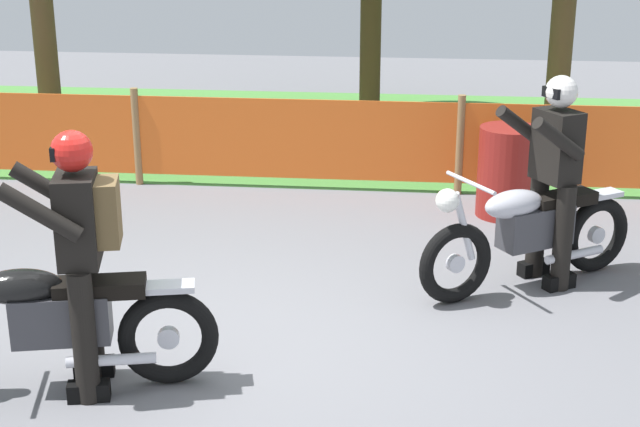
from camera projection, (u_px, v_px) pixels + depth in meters
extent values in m
cube|color=slate|center=(232.00, 339.00, 6.73)|extent=(24.00, 24.00, 0.02)
cube|color=#4C8C3D|center=(320.00, 132.00, 12.44)|extent=(24.00, 5.01, 0.01)
cylinder|color=olive|center=(137.00, 137.00, 10.08)|extent=(0.08, 0.08, 1.05)
cylinder|color=olive|center=(460.00, 145.00, 9.75)|extent=(0.08, 0.08, 1.05)
cube|color=orange|center=(296.00, 139.00, 9.91)|extent=(3.33, 0.02, 0.85)
cube|color=orange|center=(630.00, 148.00, 9.57)|extent=(3.33, 0.02, 0.85)
cylinder|color=brown|center=(45.00, 40.00, 11.58)|extent=(0.28, 0.28, 2.55)
cylinder|color=brown|center=(371.00, 27.00, 12.50)|extent=(0.28, 0.28, 2.61)
cylinder|color=brown|center=(561.00, 39.00, 11.16)|extent=(0.28, 0.28, 2.69)
torus|color=black|center=(455.00, 263.00, 7.22)|extent=(0.60, 0.44, 0.64)
cylinder|color=silver|center=(455.00, 263.00, 7.22)|extent=(0.15, 0.13, 0.14)
torus|color=black|center=(596.00, 235.00, 7.81)|extent=(0.60, 0.44, 0.64)
cylinder|color=silver|center=(596.00, 235.00, 7.81)|extent=(0.15, 0.13, 0.14)
cube|color=#38383D|center=(535.00, 226.00, 7.48)|extent=(0.63, 0.53, 0.32)
ellipsoid|color=#B7B7C1|center=(514.00, 204.00, 7.31)|extent=(0.57, 0.48, 0.22)
cube|color=black|center=(562.00, 199.00, 7.52)|extent=(0.59, 0.49, 0.10)
cube|color=silver|center=(600.00, 195.00, 7.70)|extent=(0.39, 0.33, 0.04)
cylinder|color=silver|center=(464.00, 226.00, 7.15)|extent=(0.23, 0.17, 0.57)
sphere|color=white|center=(448.00, 200.00, 7.01)|extent=(0.25, 0.25, 0.18)
cylinder|color=silver|center=(471.00, 183.00, 7.05)|extent=(0.35, 0.52, 0.03)
cylinder|color=silver|center=(574.00, 255.00, 7.57)|extent=(0.50, 0.36, 0.07)
torus|color=black|center=(169.00, 338.00, 6.02)|extent=(0.65, 0.25, 0.64)
cylinder|color=silver|center=(169.00, 338.00, 6.02)|extent=(0.15, 0.09, 0.14)
cube|color=#38383D|center=(62.00, 317.00, 5.89)|extent=(0.64, 0.37, 0.32)
ellipsoid|color=black|center=(20.00, 287.00, 5.79)|extent=(0.56, 0.35, 0.22)
cube|color=black|center=(100.00, 287.00, 5.85)|extent=(0.59, 0.34, 0.10)
cube|color=silver|center=(166.00, 287.00, 5.91)|extent=(0.39, 0.24, 0.04)
cylinder|color=silver|center=(111.00, 360.00, 5.87)|extent=(0.55, 0.19, 0.07)
cylinder|color=black|center=(563.00, 238.00, 7.43)|extent=(0.21, 0.21, 0.86)
cube|color=black|center=(559.00, 281.00, 7.55)|extent=(0.28, 0.23, 0.12)
cylinder|color=black|center=(537.00, 226.00, 7.70)|extent=(0.21, 0.21, 0.86)
cube|color=black|center=(533.00, 268.00, 7.82)|extent=(0.28, 0.23, 0.12)
cube|color=black|center=(557.00, 146.00, 7.33)|extent=(0.40, 0.43, 0.56)
cylinder|color=black|center=(559.00, 139.00, 7.03)|extent=(0.46, 0.35, 0.38)
cylinder|color=black|center=(521.00, 127.00, 7.40)|extent=(0.46, 0.35, 0.38)
sphere|color=white|center=(561.00, 92.00, 7.20)|extent=(0.35, 0.35, 0.25)
cube|color=black|center=(551.00, 93.00, 7.15)|extent=(0.12, 0.17, 0.08)
cylinder|color=black|center=(84.00, 337.00, 5.78)|extent=(0.18, 0.18, 0.86)
cube|color=black|center=(89.00, 391.00, 5.90)|extent=(0.28, 0.17, 0.12)
cylinder|color=black|center=(90.00, 315.00, 6.08)|extent=(0.18, 0.18, 0.86)
cube|color=black|center=(94.00, 367.00, 6.20)|extent=(0.28, 0.17, 0.12)
cube|color=black|center=(78.00, 219.00, 5.70)|extent=(0.31, 0.40, 0.56)
cylinder|color=black|center=(39.00, 213.00, 5.43)|extent=(0.49, 0.21, 0.38)
cylinder|color=black|center=(50.00, 190.00, 5.84)|extent=(0.49, 0.21, 0.38)
sphere|color=red|center=(72.00, 151.00, 5.56)|extent=(0.30, 0.30, 0.25)
cube|color=black|center=(54.00, 152.00, 5.55)|extent=(0.07, 0.18, 0.08)
cube|color=brown|center=(106.00, 212.00, 5.70)|extent=(0.22, 0.31, 0.40)
cylinder|color=maroon|center=(508.00, 172.00, 9.13)|extent=(0.58, 0.58, 0.88)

